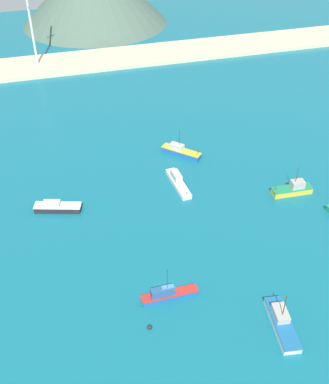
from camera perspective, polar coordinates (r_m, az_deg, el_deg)
name	(u,v)px	position (r m, az deg, el deg)	size (l,w,h in m)	color
ground	(129,191)	(104.07, -4.24, 0.12)	(260.00, 280.00, 0.50)	#146B7F
fishing_boat_0	(181,151)	(114.86, 1.93, 4.89)	(8.56, 8.65, 6.94)	#1E5BA8
fishing_boat_2	(293,189)	(105.84, 15.10, 0.34)	(8.88, 3.07, 6.76)	gold
fishing_boat_3	(57,207)	(100.10, -12.72, -1.77)	(9.84, 5.12, 2.25)	#232328
fishing_boat_5	(168,294)	(81.06, 0.37, -12.11)	(9.64, 1.89, 6.75)	#1E5BA8
fishing_boat_7	(282,322)	(79.69, 13.85, -14.87)	(4.30, 10.59, 6.73)	silver
fishing_boat_9	(178,182)	(104.77, 1.60, 1.25)	(2.80, 11.18, 2.51)	silver
buoy_0	(150,327)	(77.86, -1.79, -15.87)	(0.80, 0.80, 0.80)	#232328
beach_strip	(81,62)	(167.75, -9.93, 15.08)	(247.00, 17.86, 1.20)	beige
radio_tower	(30,17)	(162.90, -15.82, 19.48)	(3.18, 2.55, 31.83)	silver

